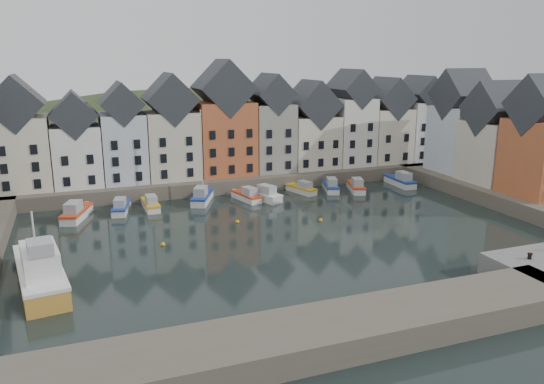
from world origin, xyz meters
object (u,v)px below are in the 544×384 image
boat_a (76,213)px  mooring_bollard (530,256)px  boat_d (202,196)px  large_vessel (40,272)px

boat_a → mooring_bollard: (38.82, -34.75, 1.51)m
boat_d → large_vessel: size_ratio=0.99×
boat_a → boat_d: size_ratio=0.56×
boat_a → boat_d: boat_d is taller
boat_d → mooring_bollard: (21.96, -37.07, 1.45)m
boat_a → large_vessel: bearing=-79.7°
boat_a → boat_d: 17.02m
boat_d → large_vessel: boat_d is taller
large_vessel → mooring_bollard: size_ratio=23.90×
boat_a → large_vessel: (-3.22, -21.20, 0.79)m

